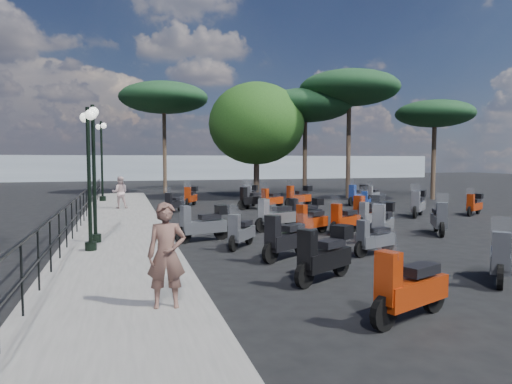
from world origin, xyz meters
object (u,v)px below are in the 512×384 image
object	(u,v)px
scooter_30	(311,221)
pine_0	(305,106)
scooter_16	(271,200)
scooter_20	(374,215)
scooter_11	(251,197)
scooter_4	(174,204)
scooter_22	(366,202)
pine_2	(164,98)
lamp_post_0	(89,169)
scooter_12	(500,259)
broadleaf_tree	(256,124)
pine_3	(435,114)
scooter_8	(276,216)
pedestrian_far	(120,192)
scooter_1	(241,232)
scooter_3	(203,224)
scooter_19	(439,220)
scooter_15	(345,220)
lamp_post_1	(94,164)
scooter_7	(324,255)
scooter_2	(286,239)
scooter_9	(305,212)
scooter_27	(474,205)
scooter_17	(299,197)
scooter_13	(383,223)
scooter_21	(368,211)
lamp_post_2	(102,156)
scooter_29	(373,194)
scooter_23	(358,195)
woman	(167,255)
scooter_0	(409,289)
scooter_10	(252,199)
pine_1	(349,89)
scooter_28	(418,204)
scooter_5	(191,197)

from	to	relation	value
scooter_30	pine_0	bearing A→B (deg)	-50.95
scooter_16	scooter_20	distance (m)	7.20
scooter_11	scooter_4	bearing A→B (deg)	47.94
scooter_22	pine_2	size ratio (longest dim) A/B	0.15
lamp_post_0	scooter_12	size ratio (longest dim) A/B	2.61
broadleaf_tree	pine_3	size ratio (longest dim) A/B	1.20
scooter_8	scooter_30	size ratio (longest dim) A/B	1.18
pedestrian_far	scooter_1	bearing A→B (deg)	109.49
scooter_11	pine_3	world-z (taller)	pine_3
scooter_1	scooter_11	size ratio (longest dim) A/B	0.78
scooter_3	scooter_19	xyz separation A→B (m)	(7.62, -0.89, -0.04)
scooter_15	scooter_3	bearing A→B (deg)	62.40
lamp_post_1	scooter_7	bearing A→B (deg)	-54.10
scooter_2	scooter_8	world-z (taller)	same
scooter_9	scooter_27	world-z (taller)	scooter_9
scooter_15	scooter_17	distance (m)	8.69
scooter_13	scooter_17	bearing A→B (deg)	-53.80
scooter_2	broadleaf_tree	distance (m)	18.42
scooter_3	scooter_21	size ratio (longest dim) A/B	1.01
scooter_1	scooter_4	distance (m)	9.11
lamp_post_1	pine_0	world-z (taller)	pine_0
scooter_27	pine_2	xyz separation A→B (m)	(-11.93, 17.52, 6.48)
lamp_post_0	lamp_post_1	size ratio (longest dim) A/B	0.95
lamp_post_2	scooter_29	xyz separation A→B (m)	(15.27, -3.08, -2.27)
scooter_20	scooter_23	xyz separation A→B (m)	(3.56, 7.59, 0.08)
woman	scooter_30	bearing A→B (deg)	57.75
lamp_post_0	scooter_0	size ratio (longest dim) A/B	2.08
scooter_16	pine_2	xyz separation A→B (m)	(-4.08, 12.68, 6.47)
scooter_1	scooter_23	distance (m)	13.35
scooter_29	scooter_13	bearing A→B (deg)	113.67
scooter_7	scooter_23	bearing A→B (deg)	-62.13
scooter_10	lamp_post_0	bearing A→B (deg)	124.82
scooter_17	pedestrian_far	bearing A→B (deg)	66.40
scooter_11	scooter_21	distance (m)	8.07
broadleaf_tree	pine_1	distance (m)	6.27
scooter_28	scooter_9	bearing A→B (deg)	55.67
lamp_post_2	scooter_21	size ratio (longest dim) A/B	2.60
lamp_post_2	pine_2	xyz separation A→B (m)	(4.08, 7.18, 4.26)
scooter_5	scooter_12	world-z (taller)	scooter_12
lamp_post_2	scooter_19	bearing A→B (deg)	-70.47
scooter_20	broadleaf_tree	size ratio (longest dim) A/B	0.20
scooter_0	scooter_12	size ratio (longest dim) A/B	1.25
scooter_2	scooter_20	xyz separation A→B (m)	(4.77, 3.95, -0.04)
scooter_27	scooter_28	size ratio (longest dim) A/B	0.95
scooter_2	lamp_post_1	bearing A→B (deg)	23.47
scooter_1	pine_3	world-z (taller)	pine_3
scooter_7	broadleaf_tree	size ratio (longest dim) A/B	0.22
lamp_post_2	scooter_7	distance (m)	19.39
pine_0	pine_1	bearing A→B (deg)	-36.26
scooter_7	scooter_16	bearing A→B (deg)	-44.62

